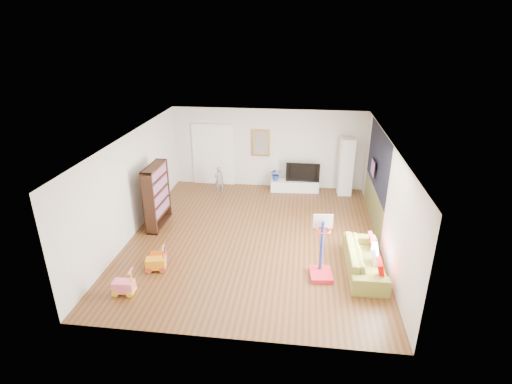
# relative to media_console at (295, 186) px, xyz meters

# --- Properties ---
(floor) EXTENTS (6.50, 7.50, 0.00)m
(floor) POSITION_rel_media_console_xyz_m (-0.96, -3.35, -0.19)
(floor) COLOR brown
(floor) RESTS_ON ground
(ceiling) EXTENTS (6.50, 7.50, 0.00)m
(ceiling) POSITION_rel_media_console_xyz_m (-0.96, -3.35, 2.51)
(ceiling) COLOR white
(ceiling) RESTS_ON ground
(wall_back) EXTENTS (6.50, 0.00, 2.70)m
(wall_back) POSITION_rel_media_console_xyz_m (-0.96, 0.40, 1.16)
(wall_back) COLOR silver
(wall_back) RESTS_ON ground
(wall_front) EXTENTS (6.50, 0.00, 2.70)m
(wall_front) POSITION_rel_media_console_xyz_m (-0.96, -7.10, 1.16)
(wall_front) COLOR white
(wall_front) RESTS_ON ground
(wall_left) EXTENTS (0.00, 7.50, 2.70)m
(wall_left) POSITION_rel_media_console_xyz_m (-4.21, -3.35, 1.16)
(wall_left) COLOR white
(wall_left) RESTS_ON ground
(wall_right) EXTENTS (0.00, 7.50, 2.70)m
(wall_right) POSITION_rel_media_console_xyz_m (2.29, -3.35, 1.16)
(wall_right) COLOR silver
(wall_right) RESTS_ON ground
(navy_accent) EXTENTS (0.01, 3.20, 1.70)m
(navy_accent) POSITION_rel_media_console_xyz_m (2.27, -1.95, 1.66)
(navy_accent) COLOR black
(navy_accent) RESTS_ON wall_right
(olive_wainscot) EXTENTS (0.01, 3.20, 1.00)m
(olive_wainscot) POSITION_rel_media_console_xyz_m (2.27, -1.95, 0.31)
(olive_wainscot) COLOR brown
(olive_wainscot) RESTS_ON wall_right
(doorway) EXTENTS (1.45, 0.06, 2.10)m
(doorway) POSITION_rel_media_console_xyz_m (-2.86, 0.36, 0.86)
(doorway) COLOR white
(doorway) RESTS_ON ground
(painting_back) EXTENTS (0.62, 0.06, 0.92)m
(painting_back) POSITION_rel_media_console_xyz_m (-1.21, 0.36, 1.36)
(painting_back) COLOR gold
(painting_back) RESTS_ON wall_back
(artwork_right) EXTENTS (0.04, 0.56, 0.46)m
(artwork_right) POSITION_rel_media_console_xyz_m (2.21, -1.75, 1.36)
(artwork_right) COLOR #7F3F8C
(artwork_right) RESTS_ON wall_right
(media_console) EXTENTS (1.64, 0.50, 0.38)m
(media_console) POSITION_rel_media_console_xyz_m (0.00, 0.00, 0.00)
(media_console) COLOR white
(media_console) RESTS_ON ground
(tall_cabinet) EXTENTS (0.47, 0.47, 1.91)m
(tall_cabinet) POSITION_rel_media_console_xyz_m (1.64, -0.03, 0.77)
(tall_cabinet) COLOR silver
(tall_cabinet) RESTS_ON ground
(bookshelf) EXTENTS (0.33, 1.22, 1.78)m
(bookshelf) POSITION_rel_media_console_xyz_m (-3.71, -2.96, 0.70)
(bookshelf) COLOR black
(bookshelf) RESTS_ON ground
(sofa) EXTENTS (0.83, 2.05, 0.60)m
(sofa) POSITION_rel_media_console_xyz_m (1.75, -4.59, 0.11)
(sofa) COLOR olive
(sofa) RESTS_ON ground
(basketball_hoop) EXTENTS (0.56, 0.66, 1.46)m
(basketball_hoop) POSITION_rel_media_console_xyz_m (0.76, -4.94, 0.54)
(basketball_hoop) COLOR red
(basketball_hoop) RESTS_ON ground
(ride_on_yellow) EXTENTS (0.49, 0.36, 0.59)m
(ride_on_yellow) POSITION_rel_media_console_xyz_m (-3.01, -5.15, 0.10)
(ride_on_yellow) COLOR orange
(ride_on_yellow) RESTS_ON ground
(ride_on_orange) EXTENTS (0.41, 0.30, 0.50)m
(ride_on_orange) POSITION_rel_media_console_xyz_m (-3.06, -4.84, 0.06)
(ride_on_orange) COLOR #CB4C05
(ride_on_orange) RESTS_ON ground
(ride_on_pink) EXTENTS (0.45, 0.29, 0.58)m
(ride_on_pink) POSITION_rel_media_console_xyz_m (-3.38, -6.07, 0.10)
(ride_on_pink) COLOR #F96B86
(ride_on_pink) RESTS_ON ground
(child) EXTENTS (0.39, 0.34, 0.90)m
(child) POSITION_rel_media_console_xyz_m (-2.52, -0.41, 0.26)
(child) COLOR slate
(child) RESTS_ON ground
(tv) EXTENTS (1.12, 0.16, 0.65)m
(tv) POSITION_rel_media_console_xyz_m (0.26, 0.06, 0.51)
(tv) COLOR black
(tv) RESTS_ON media_console
(vase_plant) EXTENTS (0.46, 0.43, 0.43)m
(vase_plant) POSITION_rel_media_console_xyz_m (-0.65, -0.02, 0.40)
(vase_plant) COLOR #173496
(vase_plant) RESTS_ON media_console
(pillow_left) EXTENTS (0.11, 0.40, 0.39)m
(pillow_left) POSITION_rel_media_console_xyz_m (1.98, -5.20, 0.28)
(pillow_left) COLOR #D00701
(pillow_left) RESTS_ON sofa
(pillow_center) EXTENTS (0.20, 0.43, 0.42)m
(pillow_center) POSITION_rel_media_console_xyz_m (1.96, -4.59, 0.28)
(pillow_center) COLOR white
(pillow_center) RESTS_ON sofa
(pillow_right) EXTENTS (0.10, 0.35, 0.35)m
(pillow_right) POSITION_rel_media_console_xyz_m (1.97, -4.00, 0.28)
(pillow_right) COLOR #CF3045
(pillow_right) RESTS_ON sofa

